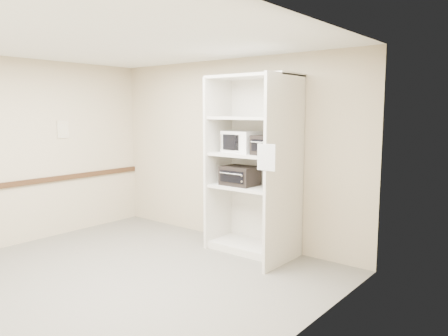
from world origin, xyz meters
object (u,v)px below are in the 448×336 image
Objects in this scene: shelving_unit at (256,171)px; microwave at (242,142)px; toaster_oven_lower at (240,176)px; toaster_oven_upper at (271,145)px.

microwave is (-0.26, 0.05, 0.39)m from shelving_unit.
shelving_unit is 4.89× the size of microwave.
shelving_unit reaches higher than toaster_oven_lower.
toaster_oven_lower is (-0.50, -0.00, -0.45)m from toaster_oven_upper.
toaster_oven_upper reaches higher than toaster_oven_lower.
toaster_oven_lower is at bearing -174.85° from toaster_oven_upper.
toaster_oven_upper is at bearing 0.67° from toaster_oven_lower.
microwave is at bearing 105.84° from toaster_oven_lower.
microwave is 0.53m from toaster_oven_upper.
shelving_unit is 5.06× the size of toaster_oven_lower.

